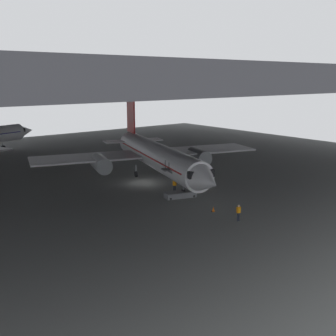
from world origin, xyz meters
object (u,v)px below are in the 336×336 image
(crew_worker_near_nose, at_px, (238,212))
(airplane_main, at_px, (156,156))
(traffic_cone_orange, at_px, (213,209))
(crew_worker_by_stairs, at_px, (175,185))
(boarding_stairs, at_px, (180,192))

(crew_worker_near_nose, bearing_deg, airplane_main, 77.73)
(crew_worker_near_nose, bearing_deg, traffic_cone_orange, 88.13)
(airplane_main, relative_size, crew_worker_by_stairs, 20.65)
(airplane_main, xyz_separation_m, traffic_cone_orange, (-4.13, -15.85, -3.12))
(airplane_main, xyz_separation_m, crew_worker_near_nose, (-4.25, -19.56, -2.42))
(boarding_stairs, relative_size, crew_worker_near_nose, 2.66)
(airplane_main, distance_m, traffic_cone_orange, 16.67)
(airplane_main, xyz_separation_m, crew_worker_by_stairs, (-2.47, -7.17, -2.44))
(airplane_main, relative_size, boarding_stairs, 7.62)
(crew_worker_near_nose, distance_m, traffic_cone_orange, 3.78)
(boarding_stairs, relative_size, traffic_cone_orange, 7.69)
(boarding_stairs, distance_m, crew_worker_near_nose, 10.24)
(crew_worker_near_nose, height_order, crew_worker_by_stairs, crew_worker_near_nose)
(traffic_cone_orange, bearing_deg, boarding_stairs, 84.09)
(crew_worker_by_stairs, bearing_deg, boarding_stairs, -114.35)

